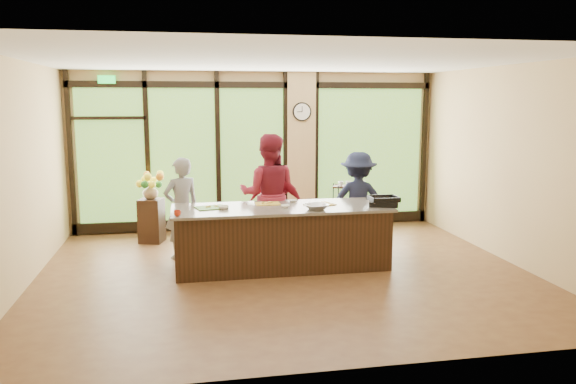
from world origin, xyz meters
name	(u,v)px	position (x,y,z in m)	size (l,w,h in m)	color
floor	(285,273)	(0.00, 0.00, 0.00)	(7.00, 7.00, 0.00)	#54321D
ceiling	(285,61)	(0.00, 0.00, 3.00)	(7.00, 7.00, 0.00)	silver
back_wall	(257,151)	(0.00, 3.00, 1.50)	(7.00, 7.00, 0.00)	tan
left_wall	(18,176)	(-3.50, 0.00, 1.50)	(6.00, 6.00, 0.00)	tan
right_wall	(512,165)	(3.50, 0.00, 1.50)	(6.00, 6.00, 0.00)	tan
window_wall	(266,157)	(0.16, 2.95, 1.39)	(6.90, 0.12, 3.00)	tan
island_base	(281,238)	(0.00, 0.30, 0.44)	(3.10, 1.00, 0.88)	black
countertop	(281,208)	(0.00, 0.30, 0.90)	(3.20, 1.10, 0.04)	slate
wall_clock	(302,112)	(0.85, 2.87, 2.25)	(0.36, 0.04, 0.36)	black
cook_left	(182,208)	(-1.45, 1.09, 0.80)	(0.58, 0.38, 1.60)	gray
cook_midleft	(269,195)	(-0.07, 1.08, 0.97)	(0.95, 0.74, 1.95)	maroon
cook_midright	(276,205)	(0.06, 1.16, 0.78)	(0.92, 0.38, 1.57)	maroon
cook_right	(358,201)	(1.45, 1.15, 0.81)	(1.05, 0.60, 1.63)	#161A31
roasting_pan	(383,203)	(1.50, 0.08, 0.96)	(0.42, 0.33, 0.07)	black
mixing_bowl	(316,207)	(0.45, -0.02, 0.96)	(0.33, 0.33, 0.08)	silver
cutting_board_left	(211,208)	(-1.03, 0.39, 0.93)	(0.43, 0.32, 0.01)	#4E8A32
cutting_board_center	(268,204)	(-0.17, 0.55, 0.93)	(0.37, 0.28, 0.01)	gold
cutting_board_right	(320,204)	(0.59, 0.34, 0.93)	(0.40, 0.30, 0.01)	gold
prep_bowl_near	(224,207)	(-0.85, 0.28, 0.94)	(0.15, 0.15, 0.05)	white
prep_bowl_mid	(285,206)	(0.04, 0.21, 0.94)	(0.12, 0.12, 0.04)	white
prep_bowl_far	(293,201)	(0.25, 0.65, 0.93)	(0.12, 0.12, 0.03)	white
red_ramekin	(177,213)	(-1.50, -0.11, 0.96)	(0.10, 0.10, 0.08)	#B62912
flower_stand	(152,220)	(-1.98, 2.21, 0.38)	(0.38, 0.38, 0.77)	black
flower_vase	(150,191)	(-1.98, 2.21, 0.91)	(0.27, 0.27, 0.28)	olive
bar_cart	(352,201)	(1.75, 2.49, 0.57)	(0.79, 0.63, 0.94)	black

